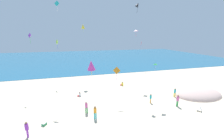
# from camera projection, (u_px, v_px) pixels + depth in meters

# --- Properties ---
(ground_plane) EXTENTS (120.00, 120.00, 0.00)m
(ground_plane) POSITION_uv_depth(u_px,v_px,m) (110.00, 95.00, 23.78)
(ground_plane) COLOR beige
(ocean_water) EXTENTS (120.00, 60.00, 0.05)m
(ocean_water) POSITION_uv_depth(u_px,v_px,m) (87.00, 58.00, 64.24)
(ocean_water) COLOR #236084
(ocean_water) RESTS_ON ground_plane
(dune_mound) EXTENTS (8.15, 5.71, 2.42)m
(dune_mound) POSITION_uv_depth(u_px,v_px,m) (197.00, 94.00, 24.08)
(dune_mound) COLOR beige
(dune_mound) RESTS_ON ground_plane
(beach_chair_mid_beach) EXTENTS (0.82, 0.82, 0.62)m
(beach_chair_mid_beach) POSITION_uv_depth(u_px,v_px,m) (199.00, 109.00, 18.74)
(beach_chair_mid_beach) COLOR white
(beach_chair_mid_beach) RESTS_ON ground_plane
(cooler_box) EXTENTS (0.57, 0.62, 0.29)m
(cooler_box) POSITION_uv_depth(u_px,v_px,m) (44.00, 124.00, 15.80)
(cooler_box) COLOR #339956
(cooler_box) RESTS_ON ground_plane
(person_0) EXTENTS (0.35, 0.35, 1.66)m
(person_0) POSITION_uv_depth(u_px,v_px,m) (95.00, 112.00, 16.79)
(person_0) COLOR #19ADB2
(person_0) RESTS_ON ground_plane
(person_1) EXTENTS (0.70, 0.66, 0.80)m
(person_1) POSITION_uv_depth(u_px,v_px,m) (122.00, 84.00, 28.34)
(person_1) COLOR yellow
(person_1) RESTS_ON ground_plane
(person_2) EXTENTS (0.34, 0.34, 1.64)m
(person_2) POSITION_uv_depth(u_px,v_px,m) (86.00, 107.00, 18.03)
(person_2) COLOR green
(person_2) RESTS_ON ground_plane
(person_3) EXTENTS (0.43, 0.43, 1.72)m
(person_3) POSITION_uv_depth(u_px,v_px,m) (178.00, 100.00, 19.83)
(person_3) COLOR green
(person_3) RESTS_ON ground_plane
(person_4) EXTENTS (0.36, 0.36, 1.37)m
(person_4) POSITION_uv_depth(u_px,v_px,m) (151.00, 98.00, 20.90)
(person_4) COLOR orange
(person_4) RESTS_ON ground_plane
(person_5) EXTENTS (0.40, 0.40, 1.45)m
(person_5) POSITION_uv_depth(u_px,v_px,m) (175.00, 92.00, 22.97)
(person_5) COLOR yellow
(person_5) RESTS_ON ground_plane
(person_6) EXTENTS (0.38, 0.38, 1.67)m
(person_6) POSITION_uv_depth(u_px,v_px,m) (27.00, 128.00, 13.75)
(person_6) COLOR purple
(person_6) RESTS_ON ground_plane
(person_7) EXTENTS (0.61, 0.38, 0.75)m
(person_7) POSITION_uv_depth(u_px,v_px,m) (80.00, 95.00, 23.37)
(person_7) COLOR white
(person_7) RESTS_ON ground_plane
(kite_purple) EXTENTS (0.57, 0.60, 1.71)m
(kite_purple) POSITION_uv_depth(u_px,v_px,m) (30.00, 36.00, 22.34)
(kite_purple) COLOR purple
(kite_green) EXTENTS (0.63, 0.51, 0.89)m
(kite_green) POSITION_uv_depth(u_px,v_px,m) (155.00, 64.00, 19.42)
(kite_green) COLOR green
(kite_lime) EXTENTS (0.46, 0.96, 1.86)m
(kite_lime) POSITION_uv_depth(u_px,v_px,m) (57.00, 42.00, 27.52)
(kite_lime) COLOR #99DB33
(kite_black) EXTENTS (0.80, 0.60, 1.54)m
(kite_black) POSITION_uv_depth(u_px,v_px,m) (138.00, 5.00, 21.33)
(kite_black) COLOR black
(kite_yellow) EXTENTS (0.97, 0.97, 1.46)m
(kite_yellow) POSITION_uv_depth(u_px,v_px,m) (83.00, 26.00, 28.23)
(kite_yellow) COLOR yellow
(kite_magenta) EXTENTS (1.11, 1.18, 1.59)m
(kite_magenta) POSITION_uv_depth(u_px,v_px,m) (91.00, 65.00, 14.45)
(kite_magenta) COLOR #DB3DA8
(kite_teal) EXTENTS (0.72, 0.39, 1.51)m
(kite_teal) POSITION_uv_depth(u_px,v_px,m) (57.00, 4.00, 20.23)
(kite_teal) COLOR #1EADAD
(kite_pink) EXTENTS (0.67, 0.50, 1.20)m
(kite_pink) POSITION_uv_depth(u_px,v_px,m) (136.00, 31.00, 26.33)
(kite_pink) COLOR pink
(kite_red) EXTENTS (0.48, 1.00, 1.80)m
(kite_red) POSITION_uv_depth(u_px,v_px,m) (141.00, 43.00, 39.92)
(kite_red) COLOR red
(kite_orange) EXTENTS (1.08, 0.46, 1.87)m
(kite_orange) POSITION_uv_depth(u_px,v_px,m) (117.00, 71.00, 19.99)
(kite_orange) COLOR orange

